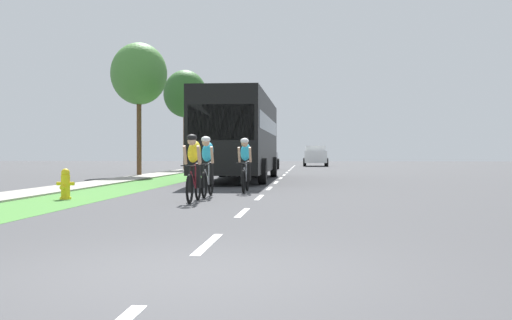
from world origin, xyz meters
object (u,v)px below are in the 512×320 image
object	(u,v)px
cyclist_lead	(194,167)
pickup_silver	(262,158)
suv_white	(316,155)
street_tree_near	(139,74)
cyclist_trailing	(207,166)
bus_black	(240,134)
fire_hydrant_yellow	(65,184)
street_tree_far	(185,94)
cyclist_distant	(245,165)

from	to	relation	value
cyclist_lead	pickup_silver	size ratio (longest dim) A/B	0.34
pickup_silver	suv_white	world-z (taller)	suv_white
street_tree_near	pickup_silver	bearing A→B (deg)	65.48
cyclist_lead	suv_white	world-z (taller)	suv_white
suv_white	cyclist_trailing	bearing A→B (deg)	-94.90
bus_black	suv_white	size ratio (longest dim) A/B	2.47
bus_black	pickup_silver	bearing A→B (deg)	91.02
fire_hydrant_yellow	bus_black	size ratio (longest dim) A/B	0.07
street_tree_far	suv_white	bearing A→B (deg)	57.45
cyclist_trailing	bus_black	size ratio (longest dim) A/B	0.15
bus_black	street_tree_near	size ratio (longest dim) A/B	1.73
cyclist_lead	cyclist_trailing	xyz separation A→B (m)	(0.04, 1.69, 0.00)
suv_white	street_tree_near	size ratio (longest dim) A/B	0.70
cyclist_lead	pickup_silver	bearing A→B (deg)	91.09
cyclist_lead	cyclist_trailing	bearing A→B (deg)	88.75
cyclist_lead	fire_hydrant_yellow	bearing A→B (deg)	170.93
bus_black	street_tree_near	distance (m)	7.62
suv_white	street_tree_far	world-z (taller)	street_tree_far
bus_black	suv_white	xyz separation A→B (m)	(3.54, 27.87, -1.03)
fire_hydrant_yellow	suv_white	xyz separation A→B (m)	(6.61, 39.19, 0.58)
cyclist_distant	street_tree_far	bearing A→B (deg)	105.99
cyclist_lead	street_tree_far	xyz separation A→B (m)	(-5.54, 25.87, 4.27)
cyclist_trailing	cyclist_distant	world-z (taller)	same
fire_hydrant_yellow	bus_black	world-z (taller)	bus_black
cyclist_lead	cyclist_distant	bearing A→B (deg)	76.94
fire_hydrant_yellow	cyclist_distant	size ratio (longest dim) A/B	0.44
street_tree_near	cyclist_distant	bearing A→B (deg)	-61.54
suv_white	bus_black	bearing A→B (deg)	-97.24
cyclist_distant	suv_white	distance (m)	36.19
cyclist_trailing	pickup_silver	size ratio (longest dim) A/B	0.34
suv_white	street_tree_far	size ratio (longest dim) A/B	0.70
bus_black	street_tree_far	world-z (taller)	street_tree_far
bus_black	street_tree_far	xyz separation A→B (m)	(-5.30, 14.02, 3.10)
cyclist_lead	cyclist_distant	xyz separation A→B (m)	(0.84, 3.61, 0.00)
cyclist_lead	cyclist_trailing	distance (m)	1.69
cyclist_trailing	street_tree_far	distance (m)	25.18
bus_black	street_tree_far	bearing A→B (deg)	110.70
fire_hydrant_yellow	bus_black	bearing A→B (deg)	74.82
cyclist_distant	pickup_silver	bearing A→B (deg)	93.25
cyclist_trailing	bus_black	distance (m)	10.23
street_tree_far	cyclist_trailing	bearing A→B (deg)	-77.01
street_tree_near	street_tree_far	xyz separation A→B (m)	(0.31, 9.92, -0.04)
cyclist_distant	street_tree_near	size ratio (longest dim) A/B	0.26
fire_hydrant_yellow	pickup_silver	world-z (taller)	pickup_silver
fire_hydrant_yellow	pickup_silver	xyz separation A→B (m)	(2.79, 27.09, 0.46)
fire_hydrant_yellow	pickup_silver	distance (m)	27.24
bus_black	cyclist_distant	bearing A→B (deg)	-82.52
cyclist_trailing	street_tree_near	size ratio (longest dim) A/B	0.26
fire_hydrant_yellow	cyclist_distant	xyz separation A→B (m)	(4.15, 3.08, 0.44)
cyclist_trailing	pickup_silver	bearing A→B (deg)	91.24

